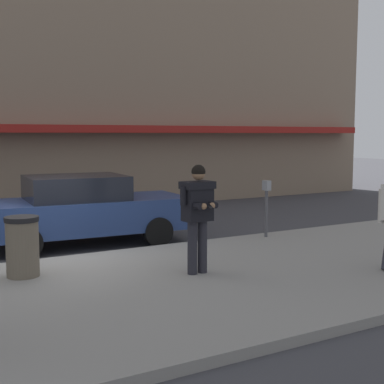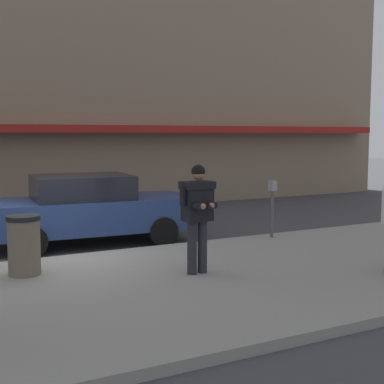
{
  "view_description": "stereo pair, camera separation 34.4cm",
  "coord_description": "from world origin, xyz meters",
  "px_view_note": "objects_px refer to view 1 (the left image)",
  "views": [
    {
      "loc": [
        -2.54,
        -10.02,
        2.43
      ],
      "look_at": [
        1.81,
        -2.46,
        1.49
      ],
      "focal_mm": 50.0,
      "sensor_mm": 36.0,
      "label": 1
    },
    {
      "loc": [
        -2.24,
        -10.18,
        2.43
      ],
      "look_at": [
        1.81,
        -2.46,
        1.49
      ],
      "focal_mm": 50.0,
      "sensor_mm": 36.0,
      "label": 2
    }
  ],
  "objects_px": {
    "parked_sedan_mid": "(83,209)",
    "trash_bin": "(22,246)",
    "parking_meter": "(266,200)",
    "man_texting_on_phone": "(198,207)"
  },
  "relations": [
    {
      "from": "parked_sedan_mid",
      "to": "man_texting_on_phone",
      "type": "bearing_deg",
      "value": -79.83
    },
    {
      "from": "parking_meter",
      "to": "trash_bin",
      "type": "distance_m",
      "value": 5.54
    },
    {
      "from": "parked_sedan_mid",
      "to": "parking_meter",
      "type": "xyz_separation_m",
      "value": [
        3.62,
        -1.86,
        0.18
      ]
    },
    {
      "from": "parking_meter",
      "to": "trash_bin",
      "type": "relative_size",
      "value": 1.3
    },
    {
      "from": "man_texting_on_phone",
      "to": "trash_bin",
      "type": "relative_size",
      "value": 1.84
    },
    {
      "from": "parking_meter",
      "to": "man_texting_on_phone",
      "type": "bearing_deg",
      "value": -146.22
    },
    {
      "from": "man_texting_on_phone",
      "to": "trash_bin",
      "type": "height_order",
      "value": "man_texting_on_phone"
    },
    {
      "from": "man_texting_on_phone",
      "to": "trash_bin",
      "type": "xyz_separation_m",
      "value": [
        -2.55,
        1.26,
        -0.62
      ]
    },
    {
      "from": "parked_sedan_mid",
      "to": "trash_bin",
      "type": "height_order",
      "value": "parked_sedan_mid"
    },
    {
      "from": "parking_meter",
      "to": "parked_sedan_mid",
      "type": "bearing_deg",
      "value": 152.83
    }
  ]
}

